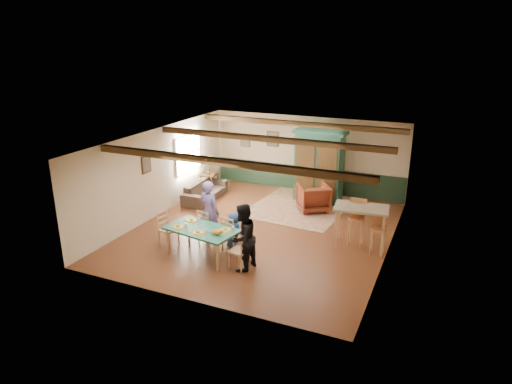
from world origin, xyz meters
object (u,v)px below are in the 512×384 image
at_px(dining_chair_far_left, 208,226).
at_px(armchair, 313,198).
at_px(cat, 216,232).
at_px(armoire, 319,166).
at_px(sofa, 205,190).
at_px(bar_stool_right, 378,234).
at_px(bar_stool_left, 356,223).
at_px(dining_table, 202,242).
at_px(table_lamp, 209,165).
at_px(person_man, 209,212).
at_px(dining_chair_end_right, 239,250).
at_px(person_woman, 243,237).
at_px(counter_table, 360,227).
at_px(dining_chair_far_right, 232,233).
at_px(dining_chair_end_left, 168,229).
at_px(end_table, 209,182).
at_px(person_child, 234,231).

distance_m(dining_chair_far_left, armchair, 3.94).
relative_size(cat, armoire, 0.15).
height_order(sofa, bar_stool_right, bar_stool_right).
height_order(dining_chair_far_left, bar_stool_left, bar_stool_left).
bearing_deg(dining_table, bar_stool_left, 33.02).
bearing_deg(table_lamp, bar_stool_left, -22.31).
distance_m(dining_chair_far_left, bar_stool_left, 3.95).
height_order(dining_chair_far_left, person_man, person_man).
xyz_separation_m(person_man, cat, (0.79, -1.05, -0.02)).
bearing_deg(cat, dining_chair_far_left, 139.20).
bearing_deg(dining_chair_end_right, cat, -80.54).
bearing_deg(dining_table, dining_chair_far_left, 109.38).
height_order(person_woman, armoire, armoire).
distance_m(dining_chair_far_left, sofa, 3.54).
bearing_deg(armchair, counter_table, 98.70).
height_order(person_man, armoire, armoire).
distance_m(table_lamp, bar_stool_right, 6.97).
distance_m(dining_chair_far_left, person_woman, 1.84).
relative_size(dining_chair_far_right, bar_stool_left, 0.75).
bearing_deg(armoire, dining_chair_end_left, -113.49).
bearing_deg(armoire, sofa, -154.69).
xyz_separation_m(end_table, table_lamp, (0.00, 0.00, 0.64)).
distance_m(dining_chair_end_left, end_table, 4.57).
bearing_deg(end_table, dining_table, -62.52).
relative_size(person_man, armoire, 0.71).
bearing_deg(sofa, bar_stool_right, -111.68).
distance_m(dining_chair_far_right, bar_stool_right, 3.74).
relative_size(dining_table, cat, 5.00).
bearing_deg(dining_chair_end_right, person_man, -117.30).
distance_m(dining_table, cat, 0.73).
distance_m(armoire, end_table, 4.02).
distance_m(dining_chair_far_left, armoire, 4.81).
distance_m(person_child, bar_stool_right, 3.70).
xyz_separation_m(armchair, counter_table, (1.91, -2.11, 0.14)).
xyz_separation_m(dining_table, armchair, (1.62, 4.23, 0.06)).
distance_m(dining_table, bar_stool_right, 4.46).
relative_size(person_man, bar_stool_left, 1.37).
distance_m(dining_table, table_lamp, 5.21).
distance_m(person_man, bar_stool_right, 4.43).
distance_m(dining_chair_end_right, armoire, 5.45).
xyz_separation_m(person_child, armchair, (1.09, 3.51, -0.07)).
height_order(dining_chair_end_right, counter_table, counter_table).
height_order(sofa, end_table, end_table).
xyz_separation_m(end_table, counter_table, (5.92, -2.46, 0.24)).
xyz_separation_m(person_woman, armchair, (0.39, 4.44, -0.39)).
distance_m(dining_table, armoire, 5.47).
distance_m(person_child, armchair, 3.68).
bearing_deg(person_man, end_table, -50.64).
xyz_separation_m(person_man, end_table, (-2.13, 3.73, -0.53)).
relative_size(person_woman, person_child, 1.64).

